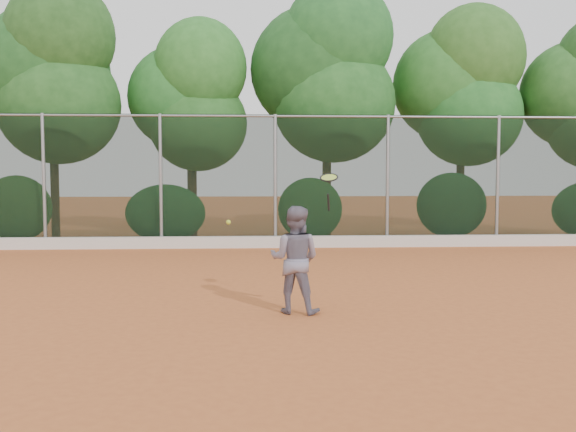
{
  "coord_description": "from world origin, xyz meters",
  "views": [
    {
      "loc": [
        -0.61,
        -9.94,
        2.04
      ],
      "look_at": [
        0.0,
        1.0,
        1.25
      ],
      "focal_mm": 40.0,
      "sensor_mm": 36.0,
      "label": 1
    }
  ],
  "objects": [
    {
      "name": "foliage_backdrop",
      "position": [
        -0.55,
        8.98,
        4.4
      ],
      "size": [
        23.7,
        3.63,
        7.55
      ],
      "color": "#492E1C",
      "rests_on": "ground"
    },
    {
      "name": "ground",
      "position": [
        0.0,
        0.0,
        0.0
      ],
      "size": [
        80.0,
        80.0,
        0.0
      ],
      "primitive_type": "plane",
      "color": "#BA5D2B",
      "rests_on": "ground"
    },
    {
      "name": "tennis_player",
      "position": [
        -0.01,
        -0.91,
        0.77
      ],
      "size": [
        0.89,
        0.78,
        1.53
      ],
      "primitive_type": "imported",
      "rotation": [
        0.0,
        0.0,
        2.82
      ],
      "color": "slate",
      "rests_on": "ground"
    },
    {
      "name": "tennis_ball_in_flight",
      "position": [
        -0.95,
        -0.89,
        1.3
      ],
      "size": [
        0.07,
        0.07,
        0.07
      ],
      "color": "#B5C92D",
      "rests_on": "ground"
    },
    {
      "name": "concrete_curb",
      "position": [
        0.0,
        6.82,
        0.15
      ],
      "size": [
        24.0,
        0.2,
        0.3
      ],
      "primitive_type": "cube",
      "color": "beige",
      "rests_on": "ground"
    },
    {
      "name": "tennis_racket",
      "position": [
        0.46,
        -1.01,
        1.89
      ],
      "size": [
        0.31,
        0.3,
        0.54
      ],
      "color": "black",
      "rests_on": "ground"
    },
    {
      "name": "chainlink_fence",
      "position": [
        -0.0,
        7.0,
        1.86
      ],
      "size": [
        24.09,
        0.09,
        3.5
      ],
      "color": "black",
      "rests_on": "ground"
    }
  ]
}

